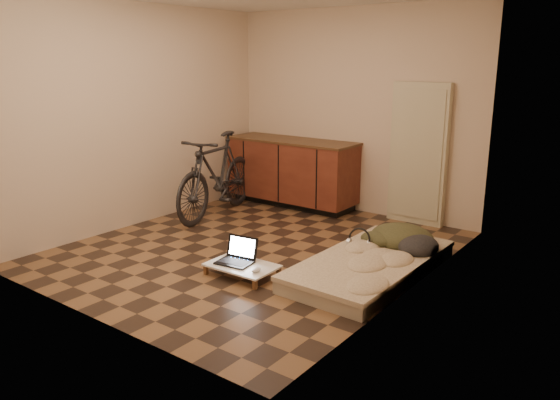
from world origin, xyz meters
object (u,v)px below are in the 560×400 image
Objects in this scene: bicycle at (217,171)px; lap_desk at (242,266)px; futon at (370,265)px; laptop at (237,257)px.

bicycle reaches higher than lap_desk.
futon is 1.20m from lap_desk.
lap_desk is at bearing -139.71° from futon.
bicycle is 2.61m from futon.
laptop reaches higher than futon.
bicycle is 4.99× the size of laptop.
lap_desk is (-0.93, -0.76, 0.01)m from futon.
bicycle reaches higher than laptop.
futon is at bearing 27.26° from laptop.
bicycle reaches higher than futon.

